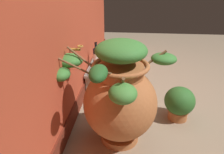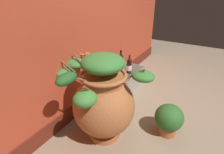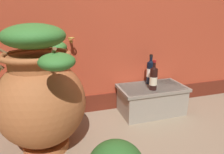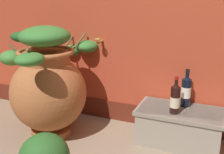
% 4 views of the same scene
% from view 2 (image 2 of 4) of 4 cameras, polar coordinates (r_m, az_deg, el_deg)
% --- Properties ---
extents(ground_plane, '(7.00, 7.00, 0.00)m').
position_cam_2_polar(ground_plane, '(2.37, 18.36, -13.73)').
color(ground_plane, gray).
extents(back_wall, '(4.40, 0.33, 2.60)m').
position_cam_2_polar(back_wall, '(2.34, -8.16, 21.70)').
color(back_wall, '#B74228').
rests_on(back_wall, ground_plane).
extents(terracotta_urn, '(0.76, 1.01, 0.92)m').
position_cam_2_polar(terracotta_urn, '(1.87, -2.81, -6.93)').
color(terracotta_urn, '#B26638').
rests_on(terracotta_urn, ground_plane).
extents(stone_ledge, '(0.67, 0.38, 0.29)m').
position_cam_2_polar(stone_ledge, '(2.91, 4.03, -0.52)').
color(stone_ledge, '#9E9384').
rests_on(stone_ledge, ground_plane).
extents(wine_bottle_left, '(0.08, 0.08, 0.31)m').
position_cam_2_polar(wine_bottle_left, '(2.86, 2.68, 4.80)').
color(wine_bottle_left, black).
rests_on(wine_bottle_left, stone_ledge).
extents(wine_bottle_middle, '(0.07, 0.07, 0.29)m').
position_cam_2_polar(wine_bottle_middle, '(2.75, 5.27, 3.45)').
color(wine_bottle_middle, black).
rests_on(wine_bottle_middle, stone_ledge).
extents(potted_shrub, '(0.31, 0.30, 0.35)m').
position_cam_2_polar(potted_shrub, '(2.13, 16.90, -12.20)').
color(potted_shrub, '#B26638').
rests_on(potted_shrub, ground_plane).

